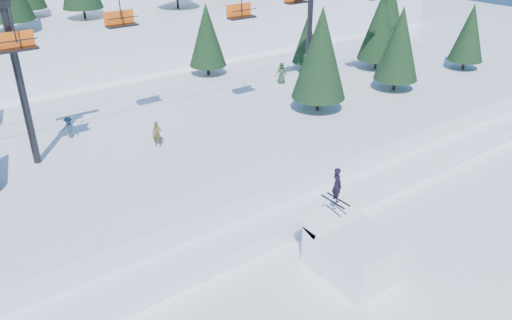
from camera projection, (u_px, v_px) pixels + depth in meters
ground at (349, 297)px, 23.67m from camera, size 160.00×160.00×0.00m
mid_shelf at (170, 144)px, 36.04m from camera, size 70.00×22.00×2.50m
berm at (251, 213)px, 29.17m from camera, size 70.00×6.00×1.10m
jump_kicker at (352, 249)px, 24.96m from camera, size 3.31×4.51×5.20m
chairlift at (186, 27)px, 33.43m from camera, size 46.00×3.21×10.28m
conifer_stand at (166, 69)px, 34.17m from camera, size 63.79×17.31×8.08m
distant_skiers at (120, 125)px, 33.75m from camera, size 30.89×6.37×1.86m
banner_near at (359, 200)px, 30.54m from camera, size 2.82×0.53×0.90m
banner_far at (388, 178)px, 32.91m from camera, size 2.82×0.52×0.90m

